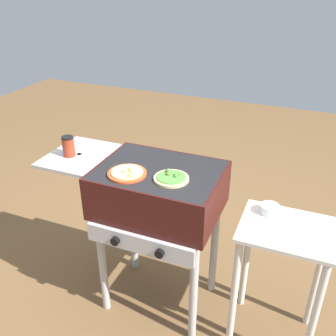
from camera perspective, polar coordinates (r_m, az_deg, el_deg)
The scene contains 7 objects.
ground_plane at distance 2.47m, azimuth -1.13°, elevation -18.97°, with size 8.00×8.00×0.00m, color brown.
grill at distance 1.99m, azimuth -1.76°, elevation -3.90°, with size 0.96×0.53×0.90m.
pizza_veggie at distance 1.82m, azimuth 0.55°, elevation -1.46°, with size 0.17×0.17×0.04m.
pizza_cheese at distance 1.87m, azimuth -6.19°, elevation -0.77°, with size 0.19×0.19×0.03m.
sauce_jar at distance 2.10m, azimuth -14.84°, elevation 3.19°, with size 0.07×0.07×0.11m.
prep_table at distance 2.01m, azimuth 16.79°, elevation -13.33°, with size 0.44×0.36×0.72m.
topping_bowl_near at distance 1.95m, azimuth 15.14°, elevation -6.08°, with size 0.10×0.10×0.04m.
Camera 1 is at (0.68, -1.54, 1.81)m, focal length 40.25 mm.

